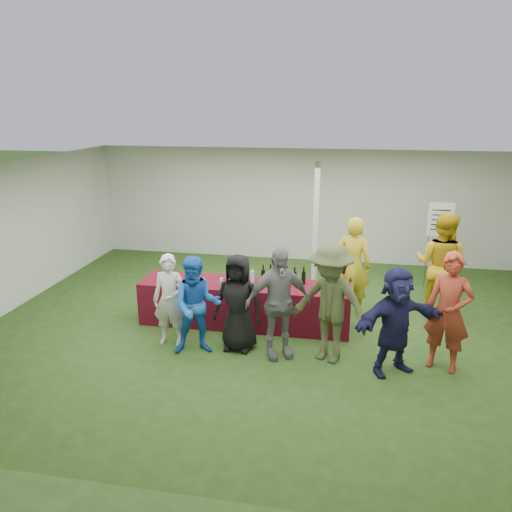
% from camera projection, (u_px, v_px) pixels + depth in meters
% --- Properties ---
extents(ground, '(60.00, 60.00, 0.00)m').
position_uv_depth(ground, '(279.00, 327.00, 8.60)').
color(ground, '#284719').
rests_on(ground, ground).
extents(tent, '(10.00, 10.00, 10.00)m').
position_uv_depth(tent, '(315.00, 235.00, 9.25)').
color(tent, white).
rests_on(tent, ground).
extents(serving_table, '(3.60, 0.80, 0.75)m').
position_uv_depth(serving_table, '(245.00, 304.00, 8.63)').
color(serving_table, maroon).
rests_on(serving_table, ground).
extents(wine_bottles, '(0.76, 0.16, 0.32)m').
position_uv_depth(wine_bottles, '(283.00, 276.00, 8.50)').
color(wine_bottles, black).
rests_on(wine_bottles, serving_table).
extents(wine_glasses, '(1.15, 0.10, 0.16)m').
position_uv_depth(wine_glasses, '(188.00, 279.00, 8.40)').
color(wine_glasses, silver).
rests_on(wine_glasses, serving_table).
extents(water_bottle, '(0.07, 0.07, 0.23)m').
position_uv_depth(water_bottle, '(252.00, 277.00, 8.54)').
color(water_bottle, silver).
rests_on(water_bottle, serving_table).
extents(bar_towel, '(0.25, 0.18, 0.03)m').
position_uv_depth(bar_towel, '(338.00, 287.00, 8.28)').
color(bar_towel, white).
rests_on(bar_towel, serving_table).
extents(dump_bucket, '(0.21, 0.21, 0.18)m').
position_uv_depth(dump_bucket, '(338.00, 289.00, 8.01)').
color(dump_bucket, slate).
rests_on(dump_bucket, serving_table).
extents(wine_list_sign, '(0.50, 0.03, 1.80)m').
position_uv_depth(wine_list_sign, '(440.00, 226.00, 10.09)').
color(wine_list_sign, slate).
rests_on(wine_list_sign, ground).
extents(staff_pourer, '(0.73, 0.55, 1.80)m').
position_uv_depth(staff_pourer, '(353.00, 266.00, 8.97)').
color(staff_pourer, gold).
rests_on(staff_pourer, ground).
extents(staff_back, '(1.16, 1.08, 1.91)m').
position_uv_depth(staff_back, '(441.00, 265.00, 8.84)').
color(staff_back, gold).
rests_on(staff_back, ground).
extents(customer_0, '(0.54, 0.36, 1.48)m').
position_uv_depth(customer_0, '(170.00, 300.00, 7.82)').
color(customer_0, silver).
rests_on(customer_0, ground).
extents(customer_1, '(0.88, 0.77, 1.54)m').
position_uv_depth(customer_1, '(197.00, 306.00, 7.52)').
color(customer_1, blue).
rests_on(customer_1, ground).
extents(customer_2, '(0.79, 0.55, 1.54)m').
position_uv_depth(customer_2, '(238.00, 303.00, 7.64)').
color(customer_2, black).
rests_on(customer_2, ground).
extents(customer_3, '(1.09, 0.83, 1.72)m').
position_uv_depth(customer_3, '(278.00, 303.00, 7.39)').
color(customer_3, slate).
rests_on(customer_3, ground).
extents(customer_4, '(1.34, 1.09, 1.81)m').
position_uv_depth(customer_4, '(330.00, 303.00, 7.25)').
color(customer_4, '#404927').
rests_on(customer_4, ground).
extents(customer_5, '(1.48, 1.16, 1.57)m').
position_uv_depth(customer_5, '(396.00, 321.00, 6.95)').
color(customer_5, '#191A41').
rests_on(customer_5, ground).
extents(customer_6, '(0.75, 0.63, 1.75)m').
position_uv_depth(customer_6, '(448.00, 312.00, 7.02)').
color(customer_6, maroon).
rests_on(customer_6, ground).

